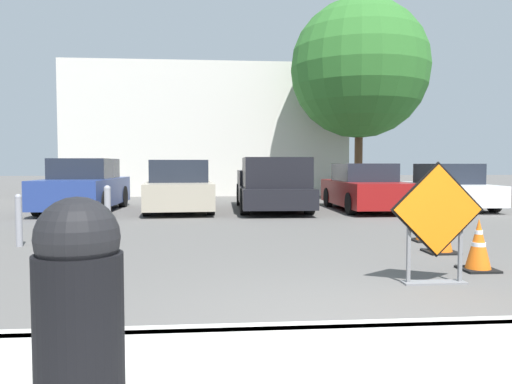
{
  "coord_description": "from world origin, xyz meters",
  "views": [
    {
      "loc": [
        -1.19,
        -3.84,
        1.42
      ],
      "look_at": [
        0.12,
        11.41,
        0.56
      ],
      "focal_mm": 35.0,
      "sensor_mm": 36.0,
      "label": 1
    }
  ],
  "objects_px": {
    "pickup_truck": "(273,187)",
    "traffic_cone_nearest": "(478,245)",
    "bollard_second": "(19,219)",
    "parked_car_nearest": "(85,187)",
    "road_closed_sign": "(437,219)",
    "trash_bin": "(79,296)",
    "bollard_nearest": "(108,214)",
    "parked_car_second": "(179,188)",
    "traffic_cone_second": "(441,228)",
    "traffic_cone_third": "(426,224)",
    "parked_car_fourth": "(448,188)",
    "parked_car_third": "(364,189)"
  },
  "relations": [
    {
      "from": "pickup_truck",
      "to": "traffic_cone_nearest",
      "type": "bearing_deg",
      "value": 102.17
    },
    {
      "from": "bollard_second",
      "to": "parked_car_nearest",
      "type": "bearing_deg",
      "value": 94.64
    },
    {
      "from": "road_closed_sign",
      "to": "traffic_cone_nearest",
      "type": "height_order",
      "value": "road_closed_sign"
    },
    {
      "from": "trash_bin",
      "to": "bollard_nearest",
      "type": "relative_size",
      "value": 1.05
    },
    {
      "from": "traffic_cone_nearest",
      "to": "pickup_truck",
      "type": "xyz_separation_m",
      "value": [
        -1.72,
        8.72,
        0.38
      ]
    },
    {
      "from": "road_closed_sign",
      "to": "parked_car_second",
      "type": "relative_size",
      "value": 0.34
    },
    {
      "from": "road_closed_sign",
      "to": "traffic_cone_second",
      "type": "height_order",
      "value": "road_closed_sign"
    },
    {
      "from": "parked_car_second",
      "to": "traffic_cone_third",
      "type": "bearing_deg",
      "value": 124.41
    },
    {
      "from": "trash_bin",
      "to": "traffic_cone_nearest",
      "type": "bearing_deg",
      "value": 39.74
    },
    {
      "from": "traffic_cone_second",
      "to": "pickup_truck",
      "type": "xyz_separation_m",
      "value": [
        -1.83,
        7.4,
        0.32
      ]
    },
    {
      "from": "parked_car_nearest",
      "to": "traffic_cone_nearest",
      "type": "bearing_deg",
      "value": 130.68
    },
    {
      "from": "traffic_cone_nearest",
      "to": "parked_car_fourth",
      "type": "xyz_separation_m",
      "value": [
        3.94,
        8.96,
        0.32
      ]
    },
    {
      "from": "pickup_truck",
      "to": "bollard_second",
      "type": "distance_m",
      "value": 8.05
    },
    {
      "from": "parked_car_second",
      "to": "trash_bin",
      "type": "height_order",
      "value": "parked_car_second"
    },
    {
      "from": "parked_car_nearest",
      "to": "bollard_nearest",
      "type": "bearing_deg",
      "value": 108.7
    },
    {
      "from": "traffic_cone_second",
      "to": "pickup_truck",
      "type": "relative_size",
      "value": 0.15
    },
    {
      "from": "traffic_cone_third",
      "to": "trash_bin",
      "type": "relative_size",
      "value": 0.59
    },
    {
      "from": "traffic_cone_nearest",
      "to": "bollard_nearest",
      "type": "height_order",
      "value": "bollard_nearest"
    },
    {
      "from": "traffic_cone_third",
      "to": "bollard_nearest",
      "type": "distance_m",
      "value": 5.73
    },
    {
      "from": "road_closed_sign",
      "to": "parked_car_third",
      "type": "bearing_deg",
      "value": 77.83
    },
    {
      "from": "traffic_cone_third",
      "to": "parked_car_nearest",
      "type": "distance_m",
      "value": 10.12
    },
    {
      "from": "traffic_cone_nearest",
      "to": "traffic_cone_second",
      "type": "bearing_deg",
      "value": 85.28
    },
    {
      "from": "bollard_second",
      "to": "road_closed_sign",
      "type": "bearing_deg",
      "value": -28.3
    },
    {
      "from": "parked_car_third",
      "to": "trash_bin",
      "type": "bearing_deg",
      "value": 66.12
    },
    {
      "from": "parked_car_third",
      "to": "bollard_second",
      "type": "xyz_separation_m",
      "value": [
        -7.95,
        -6.15,
        -0.18
      ]
    },
    {
      "from": "parked_car_nearest",
      "to": "bollard_second",
      "type": "distance_m",
      "value": 6.53
    },
    {
      "from": "road_closed_sign",
      "to": "bollard_second",
      "type": "height_order",
      "value": "road_closed_sign"
    },
    {
      "from": "traffic_cone_nearest",
      "to": "parked_car_third",
      "type": "relative_size",
      "value": 0.16
    },
    {
      "from": "parked_car_fourth",
      "to": "pickup_truck",
      "type": "bearing_deg",
      "value": 5.68
    },
    {
      "from": "parked_car_third",
      "to": "bollard_nearest",
      "type": "distance_m",
      "value": 8.92
    },
    {
      "from": "parked_car_nearest",
      "to": "bollard_nearest",
      "type": "relative_size",
      "value": 4.36
    },
    {
      "from": "parked_car_second",
      "to": "trash_bin",
      "type": "relative_size",
      "value": 3.9
    },
    {
      "from": "traffic_cone_third",
      "to": "parked_car_second",
      "type": "distance_m",
      "value": 7.99
    },
    {
      "from": "road_closed_sign",
      "to": "traffic_cone_nearest",
      "type": "relative_size",
      "value": 2.07
    },
    {
      "from": "traffic_cone_nearest",
      "to": "traffic_cone_third",
      "type": "relative_size",
      "value": 1.08
    },
    {
      "from": "traffic_cone_third",
      "to": "traffic_cone_second",
      "type": "bearing_deg",
      "value": -102.77
    },
    {
      "from": "parked_car_third",
      "to": "parked_car_fourth",
      "type": "distance_m",
      "value": 2.84
    },
    {
      "from": "parked_car_nearest",
      "to": "pickup_truck",
      "type": "relative_size",
      "value": 0.86
    },
    {
      "from": "pickup_truck",
      "to": "road_closed_sign",
      "type": "bearing_deg",
      "value": 96.01
    },
    {
      "from": "parked_car_nearest",
      "to": "parked_car_third",
      "type": "bearing_deg",
      "value": 179.03
    },
    {
      "from": "road_closed_sign",
      "to": "bollard_second",
      "type": "distance_m",
      "value": 6.75
    },
    {
      "from": "bollard_nearest",
      "to": "parked_car_fourth",
      "type": "bearing_deg",
      "value": 34.76
    },
    {
      "from": "parked_car_nearest",
      "to": "parked_car_second",
      "type": "height_order",
      "value": "parked_car_nearest"
    },
    {
      "from": "traffic_cone_second",
      "to": "traffic_cone_third",
      "type": "height_order",
      "value": "traffic_cone_second"
    },
    {
      "from": "parked_car_nearest",
      "to": "bollard_second",
      "type": "relative_size",
      "value": 5.05
    },
    {
      "from": "parked_car_nearest",
      "to": "traffic_cone_third",
      "type": "bearing_deg",
      "value": 141.44
    },
    {
      "from": "traffic_cone_third",
      "to": "traffic_cone_nearest",
      "type": "bearing_deg",
      "value": -98.59
    },
    {
      "from": "road_closed_sign",
      "to": "parked_car_fourth",
      "type": "xyz_separation_m",
      "value": [
        4.84,
        9.64,
        -0.11
      ]
    },
    {
      "from": "pickup_truck",
      "to": "parked_car_third",
      "type": "distance_m",
      "value": 2.83
    },
    {
      "from": "trash_bin",
      "to": "pickup_truck",
      "type": "bearing_deg",
      "value": 78.32
    }
  ]
}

